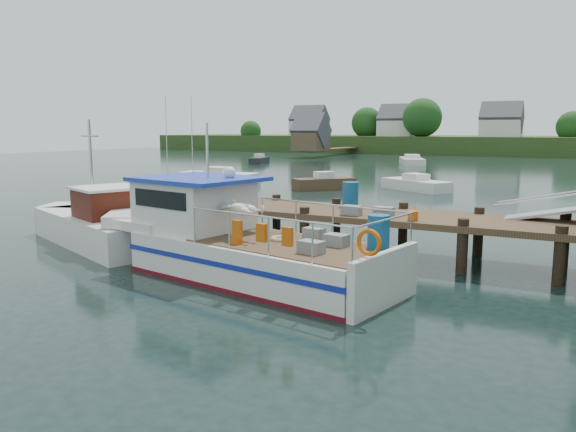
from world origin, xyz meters
The scene contains 10 objects.
ground_plane centered at (0.00, 0.00, 0.00)m, with size 160.00×160.00×0.00m, color black.
far_shore centered at (0.01, 82.37, 2.10)m, with size 140.00×42.55×9.22m.
dock centered at (6.51, 0.01, 2.24)m, with size 16.60×3.00×4.78m.
lobster_boat centered at (-1.45, -4.37, 0.92)m, with size 10.55×4.61×5.08m.
work_boat centered at (-8.00, -2.94, 0.70)m, with size 8.28×5.01×4.44m.
moored_rowboat centered at (-8.37, 17.51, 0.46)m, with size 3.87×4.12×1.23m.
moored_a centered at (-18.00, 18.69, 0.44)m, with size 6.52×2.65×1.17m.
moored_b centered at (-2.67, 19.87, 0.42)m, with size 5.30×4.21×1.14m.
moored_d centered at (-10.85, 47.85, 0.43)m, with size 4.75×7.21×1.16m.
moored_e centered at (-27.51, 40.73, 0.43)m, with size 2.45×4.42×1.16m.
Camera 1 is at (7.48, -17.36, 4.09)m, focal length 35.00 mm.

